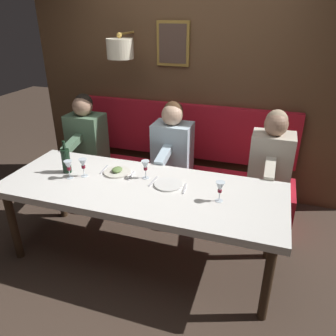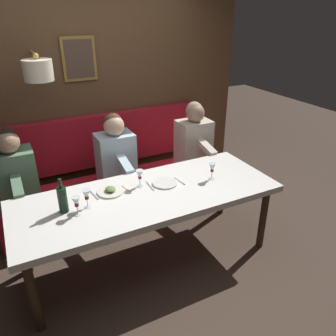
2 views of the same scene
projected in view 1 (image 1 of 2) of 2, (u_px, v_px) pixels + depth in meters
The scene contains 14 objects.
ground_plane at pixel (143, 256), 3.05m from camera, with size 12.00×12.00×0.00m, color #423328.
dining_table at pixel (141, 193), 2.76m from camera, with size 0.90×2.37×0.74m.
banquette_bench at pixel (172, 190), 3.72m from camera, with size 0.52×2.57×0.45m, color red.
back_wall_panel at pixel (187, 78), 3.71m from camera, with size 0.59×3.77×2.90m.
diner_nearest at pixel (272, 153), 3.17m from camera, with size 0.60×0.40×0.79m.
diner_near at pixel (172, 142), 3.45m from camera, with size 0.60×0.40×0.79m.
diner_middle at pixel (86, 131), 3.74m from camera, with size 0.60×0.40×0.79m.
place_setting_0 at pixel (169, 184), 2.74m from camera, with size 0.24×0.32×0.01m.
place_setting_1 at pixel (117, 171), 2.95m from camera, with size 0.24×0.33×0.05m.
wine_glass_0 at pixel (145, 166), 2.82m from camera, with size 0.07×0.07×0.16m.
wine_glass_1 at pixel (83, 164), 2.85m from camera, with size 0.07×0.07×0.16m.
wine_glass_2 at pixel (68, 166), 2.82m from camera, with size 0.07×0.07×0.16m.
wine_glass_3 at pixel (220, 188), 2.47m from camera, with size 0.07×0.07×0.16m.
wine_bottle at pixel (66, 160), 2.92m from camera, with size 0.08×0.08×0.30m.
Camera 1 is at (-2.20, -0.96, 2.06)m, focal length 35.16 mm.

